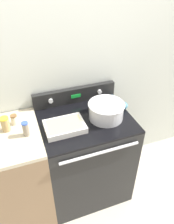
{
  "coord_description": "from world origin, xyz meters",
  "views": [
    {
      "loc": [
        -0.49,
        -1.06,
        2.08
      ],
      "look_at": [
        0.02,
        0.33,
        1.0
      ],
      "focal_mm": 35.0,
      "sensor_mm": 36.0,
      "label": 1
    }
  ],
  "objects_px": {
    "ladle": "(123,105)",
    "spice_jar_brown_cap": "(14,119)",
    "spice_jar_blue_cap": "(26,129)",
    "spice_jar_yellow_cap": "(5,124)",
    "mixing_bowl": "(106,110)",
    "casserole_dish": "(65,126)"
  },
  "relations": [
    {
      "from": "mixing_bowl",
      "to": "spice_jar_blue_cap",
      "type": "distance_m",
      "value": 0.67
    },
    {
      "from": "ladle",
      "to": "spice_jar_blue_cap",
      "type": "bearing_deg",
      "value": -173.93
    },
    {
      "from": "mixing_bowl",
      "to": "spice_jar_brown_cap",
      "type": "xyz_separation_m",
      "value": [
        -0.74,
        0.16,
        -0.02
      ]
    },
    {
      "from": "spice_jar_brown_cap",
      "to": "ladle",
      "type": "bearing_deg",
      "value": -4.84
    },
    {
      "from": "casserole_dish",
      "to": "spice_jar_blue_cap",
      "type": "distance_m",
      "value": 0.3
    },
    {
      "from": "spice_jar_blue_cap",
      "to": "spice_jar_yellow_cap",
      "type": "bearing_deg",
      "value": 141.47
    },
    {
      "from": "casserole_dish",
      "to": "spice_jar_brown_cap",
      "type": "height_order",
      "value": "spice_jar_brown_cap"
    },
    {
      "from": "spice_jar_brown_cap",
      "to": "casserole_dish",
      "type": "bearing_deg",
      "value": -27.28
    },
    {
      "from": "ladle",
      "to": "spice_jar_brown_cap",
      "type": "bearing_deg",
      "value": 175.16
    },
    {
      "from": "mixing_bowl",
      "to": "spice_jar_brown_cap",
      "type": "relative_size",
      "value": 3.6
    },
    {
      "from": "casserole_dish",
      "to": "spice_jar_brown_cap",
      "type": "xyz_separation_m",
      "value": [
        -0.37,
        0.19,
        0.03
      ]
    },
    {
      "from": "mixing_bowl",
      "to": "spice_jar_yellow_cap",
      "type": "relative_size",
      "value": 2.53
    },
    {
      "from": "casserole_dish",
      "to": "spice_jar_blue_cap",
      "type": "bearing_deg",
      "value": 176.64
    },
    {
      "from": "ladle",
      "to": "spice_jar_brown_cap",
      "type": "relative_size",
      "value": 3.7
    },
    {
      "from": "spice_jar_brown_cap",
      "to": "spice_jar_blue_cap",
      "type": "bearing_deg",
      "value": -67.32
    },
    {
      "from": "ladle",
      "to": "casserole_dish",
      "type": "bearing_deg",
      "value": -169.16
    },
    {
      "from": "mixing_bowl",
      "to": "spice_jar_blue_cap",
      "type": "xyz_separation_m",
      "value": [
        -0.67,
        -0.01,
        -0.01
      ]
    },
    {
      "from": "ladle",
      "to": "spice_jar_brown_cap",
      "type": "height_order",
      "value": "spice_jar_brown_cap"
    },
    {
      "from": "casserole_dish",
      "to": "ladle",
      "type": "distance_m",
      "value": 0.59
    },
    {
      "from": "casserole_dish",
      "to": "spice_jar_brown_cap",
      "type": "relative_size",
      "value": 3.68
    },
    {
      "from": "casserole_dish",
      "to": "spice_jar_yellow_cap",
      "type": "bearing_deg",
      "value": 163.49
    },
    {
      "from": "ladle",
      "to": "spice_jar_yellow_cap",
      "type": "bearing_deg",
      "value": 178.9
    }
  ]
}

